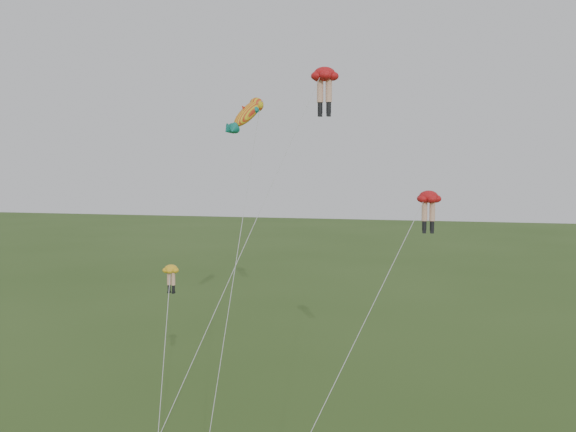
# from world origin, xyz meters

# --- Properties ---
(legs_kite_red_high) EXTENTS (6.10, 15.89, 20.01)m
(legs_kite_red_high) POSITION_xyz_m (2.16, 13.01, 19.15)
(legs_kite_red_high) COLOR red
(legs_kite_red_high) RESTS_ON ground
(legs_kite_red_mid) EXTENTS (6.37, 10.69, 12.78)m
(legs_kite_red_mid) POSITION_xyz_m (8.56, 7.58, 12.03)
(legs_kite_red_mid) COLOR red
(legs_kite_red_mid) RESTS_ON ground
(legs_kite_yellow) EXTENTS (1.56, 4.75, 9.50)m
(legs_kite_yellow) POSITION_xyz_m (-2.45, 1.14, 8.46)
(legs_kite_yellow) COLOR yellow
(legs_kite_yellow) RESTS_ON ground
(fish_kite) EXTENTS (2.50, 12.30, 18.28)m
(fish_kite) POSITION_xyz_m (-1.76, 10.45, 17.00)
(fish_kite) COLOR yellow
(fish_kite) RESTS_ON ground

